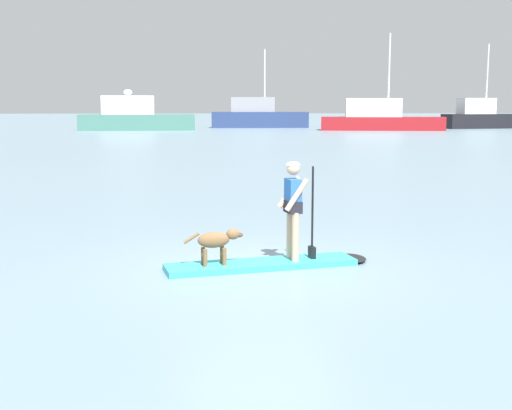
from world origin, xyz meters
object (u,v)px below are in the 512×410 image
(person_paddler, at_px, (294,203))
(moored_boat_center, at_px, (258,116))
(dog, at_px, (217,241))
(paddleboard, at_px, (274,264))
(moored_boat_far_starboard, at_px, (135,117))
(moored_boat_port, at_px, (379,118))
(moored_boat_far_port, at_px, (480,117))

(person_paddler, height_order, moored_boat_center, moored_boat_center)
(dog, bearing_deg, moored_boat_center, 84.24)
(paddleboard, relative_size, person_paddler, 2.14)
(moored_boat_far_starboard, distance_m, moored_boat_center, 15.58)
(paddleboard, bearing_deg, moored_boat_port, 73.11)
(paddleboard, height_order, moored_boat_center, moored_boat_center)
(moored_boat_far_starboard, bearing_deg, moored_boat_center, 27.86)
(person_paddler, relative_size, moored_boat_port, 0.12)
(person_paddler, relative_size, moored_boat_far_port, 0.17)
(moored_boat_far_port, bearing_deg, moored_boat_far_starboard, -176.31)
(dog, relative_size, moored_boat_far_starboard, 0.08)
(moored_boat_port, bearing_deg, person_paddler, -106.62)
(paddleboard, height_order, moored_boat_far_starboard, moored_boat_far_starboard)
(person_paddler, bearing_deg, moored_boat_port, 73.38)
(moored_boat_far_port, bearing_deg, moored_boat_center, 169.21)
(dog, height_order, moored_boat_port, moored_boat_port)
(dog, relative_size, moored_boat_far_port, 0.10)
(dog, xyz_separation_m, moored_boat_center, (6.94, 68.83, 0.87))
(person_paddler, distance_m, moored_boat_far_port, 70.79)
(moored_boat_center, bearing_deg, dog, -95.76)
(paddleboard, xyz_separation_m, person_paddler, (0.33, 0.07, 1.00))
(moored_boat_far_starboard, height_order, moored_boat_center, moored_boat_center)
(moored_boat_far_starboard, bearing_deg, person_paddler, -82.45)
(moored_boat_far_starboard, bearing_deg, dog, -83.67)
(moored_boat_center, relative_size, moored_boat_port, 0.87)
(dog, bearing_deg, paddleboard, 11.46)
(dog, relative_size, moored_boat_port, 0.07)
(moored_boat_far_starboard, relative_size, moored_boat_center, 1.06)
(moored_boat_far_starboard, relative_size, moored_boat_far_port, 1.28)
(paddleboard, height_order, moored_boat_far_port, moored_boat_far_port)
(person_paddler, height_order, dog, person_paddler)
(dog, xyz_separation_m, moored_boat_far_port, (32.00, 64.05, 0.82))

